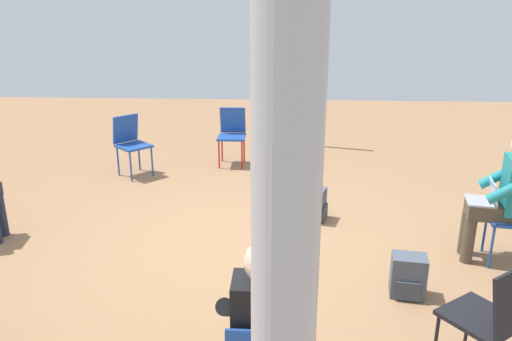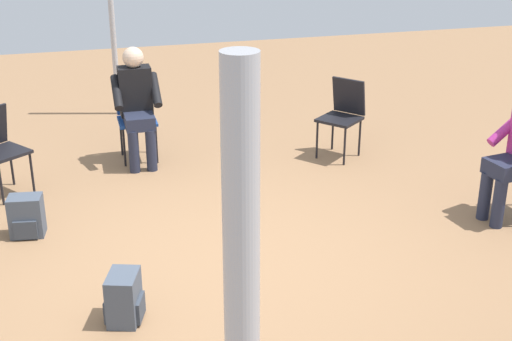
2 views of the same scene
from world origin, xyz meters
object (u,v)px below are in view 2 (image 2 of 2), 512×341
person_in_black (137,100)px  chair_southwest (343,112)px  backpack_by_empty_chair (27,218)px  chair_south (136,114)px  backpack_near_laptop_user (124,300)px

person_in_black → chair_southwest: bearing=170.1°
chair_southwest → backpack_by_empty_chair: (3.30, 1.08, -0.34)m
chair_south → person_in_black: size_ratio=0.69×
backpack_by_empty_chair → chair_south: bearing=-124.9°
chair_south → chair_southwest: 2.24m
person_in_black → backpack_near_laptop_user: 3.04m
chair_southwest → backpack_near_laptop_user: size_ratio=2.36×
backpack_near_laptop_user → chair_southwest: bearing=-135.4°
person_in_black → backpack_near_laptop_user: person_in_black is taller
chair_south → backpack_near_laptop_user: chair_south is taller
chair_south → chair_southwest: bearing=165.9°
backpack_near_laptop_user → backpack_by_empty_chair: size_ratio=1.00×
chair_south → person_in_black: (-0.00, 0.17, 0.20)m
backpack_by_empty_chair → person_in_black: bearing=-127.9°
chair_south → backpack_by_empty_chair: bearing=54.8°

